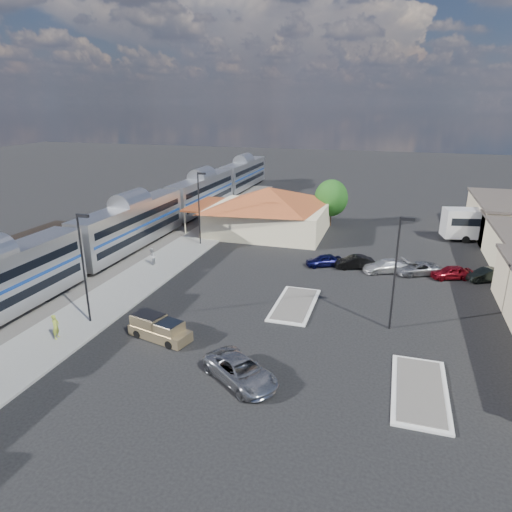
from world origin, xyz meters
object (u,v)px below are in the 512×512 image
(pickup_truck, at_px, (160,329))
(coach_bus, at_px, (496,223))
(suv, at_px, (241,371))
(station_depot, at_px, (268,210))

(pickup_truck, xyz_separation_m, coach_bus, (28.38, 35.14, 1.55))
(coach_bus, bearing_deg, suv, 139.83)
(station_depot, distance_m, pickup_truck, 30.76)
(suv, xyz_separation_m, coach_bus, (20.83, 38.63, 1.57))
(station_depot, xyz_separation_m, pickup_truck, (0.19, -30.67, -2.33))
(pickup_truck, relative_size, coach_bus, 0.40)
(suv, relative_size, coach_bus, 0.43)
(station_depot, height_order, coach_bus, station_depot)
(coach_bus, bearing_deg, station_depot, 87.06)
(station_depot, xyz_separation_m, suv, (7.73, -34.16, -2.35))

